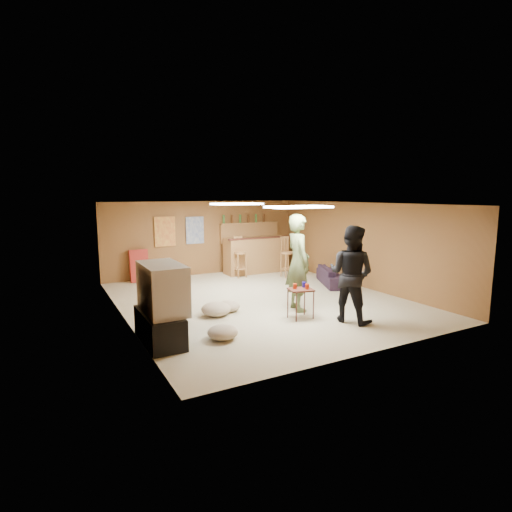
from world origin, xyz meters
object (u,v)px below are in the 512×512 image
bar_counter (256,255)px  person_black (351,274)px  person_olive (298,263)px  tray_table (301,304)px  tv_body (162,288)px  sofa (334,276)px

bar_counter → person_black: (-0.73, -5.09, 0.37)m
person_olive → tray_table: 0.92m
tv_body → sofa: bearing=20.9°
sofa → tray_table: bearing=154.0°
person_black → tray_table: 1.13m
person_black → sofa: 3.24m
sofa → tray_table: (-2.50, -2.04, 0.07)m
tv_body → person_black: (3.42, -0.64, 0.02)m
tray_table → bar_counter: bearing=72.1°
tv_body → person_black: 3.48m
person_black → sofa: person_black is taller
tray_table → tv_body: bearing=178.8°
person_olive → bar_counter: bearing=-6.1°
person_black → tray_table: (-0.73, 0.59, -0.63)m
tv_body → bar_counter: tv_body is taller
tv_body → person_black: bearing=-10.6°
tv_body → person_black: person_black is taller
tv_body → tray_table: 2.76m
tv_body → sofa: tv_body is taller
bar_counter → tray_table: size_ratio=3.39×
tv_body → person_olive: 3.01m
person_olive → sofa: person_olive is taller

